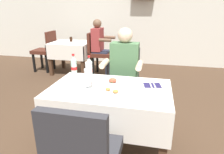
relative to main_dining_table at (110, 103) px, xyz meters
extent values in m
plane|color=#473323|center=(0.14, -0.03, -0.56)|extent=(11.00, 11.00, 0.00)
cube|color=silver|center=(0.14, 3.76, 1.02)|extent=(11.00, 0.12, 3.18)
cube|color=white|center=(0.00, 0.00, 0.16)|extent=(1.20, 0.77, 0.02)
cube|color=white|center=(0.00, -0.38, -0.01)|extent=(1.20, 0.02, 0.32)
cube|color=white|center=(0.00, 0.38, -0.01)|extent=(1.20, 0.02, 0.32)
cube|color=white|center=(-0.59, 0.00, -0.01)|extent=(0.02, 0.77, 0.32)
cube|color=white|center=(0.59, 0.00, -0.01)|extent=(0.02, 0.77, 0.32)
cube|color=#472D1E|center=(-0.54, -0.32, -0.20)|extent=(0.07, 0.07, 0.72)
cube|color=#472D1E|center=(0.54, -0.32, -0.20)|extent=(0.07, 0.07, 0.72)
cube|color=#472D1E|center=(-0.54, 0.32, -0.20)|extent=(0.07, 0.07, 0.72)
cube|color=#472D1E|center=(0.54, 0.32, -0.20)|extent=(0.07, 0.07, 0.72)
cube|color=#2D2D33|center=(0.00, 0.68, -0.07)|extent=(0.44, 0.44, 0.08)
cube|color=#2D2D33|center=(0.00, 0.93, 0.19)|extent=(0.42, 0.06, 0.44)
cube|color=black|center=(-0.17, 0.51, -0.34)|extent=(0.04, 0.04, 0.45)
cube|color=black|center=(0.17, 0.51, -0.34)|extent=(0.04, 0.04, 0.45)
cube|color=black|center=(-0.17, 0.85, -0.34)|extent=(0.04, 0.04, 0.45)
cube|color=black|center=(0.17, 0.85, -0.34)|extent=(0.04, 0.04, 0.45)
cube|color=#2D2D33|center=(0.00, -0.68, -0.07)|extent=(0.44, 0.44, 0.08)
cube|color=#2D2D33|center=(0.00, -0.93, 0.19)|extent=(0.42, 0.06, 0.44)
cylinder|color=#282D42|center=(-0.05, 0.48, -0.34)|extent=(0.10, 0.10, 0.45)
cylinder|color=#282D42|center=(0.11, 0.48, -0.34)|extent=(0.10, 0.10, 0.45)
cube|color=#282D42|center=(0.03, 0.64, -0.05)|extent=(0.34, 0.36, 0.12)
cube|color=#4C754C|center=(0.03, 0.72, 0.26)|extent=(0.36, 0.20, 0.50)
sphere|color=beige|center=(0.03, 0.72, 0.60)|extent=(0.19, 0.19, 0.19)
cylinder|color=beige|center=(-0.18, 0.49, 0.28)|extent=(0.07, 0.26, 0.07)
cylinder|color=beige|center=(0.25, 0.49, 0.28)|extent=(0.07, 0.26, 0.07)
cube|color=white|center=(0.04, -0.13, 0.18)|extent=(0.26, 0.26, 0.01)
ellipsoid|color=#B77A38|center=(0.01, -0.11, 0.20)|extent=(0.06, 0.06, 0.03)
ellipsoid|color=#B77A38|center=(0.09, -0.14, 0.20)|extent=(0.08, 0.08, 0.03)
cube|color=white|center=(-0.01, 0.13, 0.18)|extent=(0.23, 0.23, 0.01)
ellipsoid|color=#C14C33|center=(0.01, 0.11, 0.21)|extent=(0.09, 0.06, 0.05)
ellipsoid|color=#4C8E38|center=(0.00, 0.12, 0.20)|extent=(0.08, 0.08, 0.03)
ellipsoid|color=#4C8E38|center=(-0.01, 0.13, 0.20)|extent=(0.08, 0.09, 0.04)
cylinder|color=white|center=(-0.23, 0.06, 0.18)|extent=(0.07, 0.07, 0.01)
cylinder|color=white|center=(-0.23, 0.06, 0.19)|extent=(0.02, 0.02, 0.03)
cylinder|color=white|center=(-0.23, 0.06, 0.31)|extent=(0.07, 0.07, 0.20)
cylinder|color=gold|center=(-0.23, 0.06, 0.28)|extent=(0.06, 0.06, 0.14)
cylinder|color=white|center=(-0.21, -0.07, 0.18)|extent=(0.07, 0.07, 0.01)
cylinder|color=white|center=(-0.21, -0.07, 0.19)|extent=(0.02, 0.02, 0.03)
cylinder|color=white|center=(-0.21, -0.07, 0.29)|extent=(0.07, 0.07, 0.17)
cylinder|color=#C68928|center=(-0.21, -0.07, 0.25)|extent=(0.06, 0.06, 0.08)
cylinder|color=silver|center=(-0.31, 0.28, 0.26)|extent=(0.07, 0.07, 0.18)
cylinder|color=red|center=(-0.31, 0.28, 0.25)|extent=(0.07, 0.07, 0.04)
cone|color=silver|center=(-0.31, 0.28, 0.38)|extent=(0.06, 0.06, 0.05)
cylinder|color=red|center=(-0.31, 0.28, 0.41)|extent=(0.03, 0.03, 0.02)
cylinder|color=silver|center=(-0.51, 0.31, 0.26)|extent=(0.07, 0.07, 0.18)
cylinder|color=red|center=(-0.51, 0.31, 0.25)|extent=(0.07, 0.07, 0.04)
cone|color=silver|center=(-0.51, 0.31, 0.38)|extent=(0.06, 0.06, 0.05)
cylinder|color=red|center=(-0.51, 0.31, 0.41)|extent=(0.03, 0.03, 0.02)
cube|color=#231E4C|center=(0.41, 0.15, 0.18)|extent=(0.19, 0.16, 0.01)
cube|color=silver|center=(0.39, 0.15, 0.18)|extent=(0.05, 0.19, 0.01)
cube|color=silver|center=(0.43, 0.16, 0.18)|extent=(0.05, 0.19, 0.01)
cube|color=white|center=(-1.52, 2.50, 0.16)|extent=(0.90, 0.75, 0.02)
cube|color=white|center=(-1.52, 2.14, -0.01)|extent=(0.90, 0.02, 0.32)
cube|color=white|center=(-1.52, 2.87, -0.01)|extent=(0.90, 0.02, 0.32)
cube|color=white|center=(-1.96, 2.50, -0.01)|extent=(0.02, 0.75, 0.32)
cube|color=white|center=(-1.08, 2.50, -0.01)|extent=(0.02, 0.75, 0.32)
cube|color=#472D1E|center=(-1.90, 2.19, -0.20)|extent=(0.07, 0.07, 0.72)
cube|color=#472D1E|center=(-1.13, 2.19, -0.20)|extent=(0.07, 0.07, 0.72)
cube|color=#472D1E|center=(-1.90, 2.82, -0.20)|extent=(0.07, 0.07, 0.72)
cube|color=#472D1E|center=(-1.13, 2.82, -0.20)|extent=(0.07, 0.07, 0.72)
cube|color=#4C2319|center=(-2.26, 2.50, -0.07)|extent=(0.44, 0.44, 0.08)
cube|color=#4C2319|center=(-2.01, 2.50, 0.19)|extent=(0.06, 0.42, 0.44)
cube|color=black|center=(-2.43, 2.67, -0.34)|extent=(0.04, 0.04, 0.45)
cube|color=black|center=(-2.43, 2.33, -0.34)|extent=(0.04, 0.04, 0.45)
cube|color=black|center=(-2.09, 2.67, -0.34)|extent=(0.04, 0.04, 0.45)
cube|color=black|center=(-2.09, 2.33, -0.34)|extent=(0.04, 0.04, 0.45)
cube|color=#4C2319|center=(-0.77, 2.50, -0.07)|extent=(0.44, 0.44, 0.08)
cube|color=#4C2319|center=(-1.02, 2.50, 0.19)|extent=(0.06, 0.42, 0.44)
cube|color=black|center=(-0.60, 2.33, -0.34)|extent=(0.04, 0.04, 0.45)
cube|color=black|center=(-0.60, 2.67, -0.34)|extent=(0.04, 0.04, 0.45)
cube|color=black|center=(-0.94, 2.33, -0.34)|extent=(0.04, 0.04, 0.45)
cube|color=black|center=(-0.94, 2.67, -0.34)|extent=(0.04, 0.04, 0.45)
cylinder|color=#282D42|center=(-0.63, 2.42, -0.34)|extent=(0.10, 0.10, 0.45)
cylinder|color=#282D42|center=(-0.63, 2.58, -0.34)|extent=(0.10, 0.10, 0.45)
cube|color=#282D42|center=(-0.79, 2.50, -0.05)|extent=(0.36, 0.34, 0.12)
cube|color=#9E3838|center=(-0.87, 2.50, 0.26)|extent=(0.20, 0.36, 0.50)
sphere|color=brown|center=(-0.87, 2.50, 0.60)|extent=(0.19, 0.19, 0.19)
cylinder|color=brown|center=(-0.64, 2.29, 0.28)|extent=(0.26, 0.07, 0.07)
cylinder|color=brown|center=(-0.64, 2.72, 0.28)|extent=(0.26, 0.07, 0.07)
cylinder|color=black|center=(-1.55, 2.59, 0.23)|extent=(0.06, 0.06, 0.11)
camera|label=1|loc=(0.42, -1.79, 0.93)|focal=31.86mm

